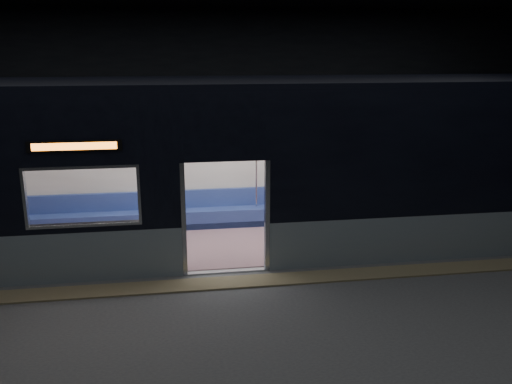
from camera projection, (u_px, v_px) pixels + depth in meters
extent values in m
cube|color=#47494C|center=(233.00, 298.00, 8.81)|extent=(24.00, 14.00, 0.01)
cube|color=black|center=(203.00, 102.00, 14.84)|extent=(24.00, 0.04, 5.00)
cube|color=#8C7F59|center=(230.00, 283.00, 9.33)|extent=(22.80, 0.50, 0.03)
cube|color=gray|center=(477.00, 235.00, 10.43)|extent=(8.30, 0.12, 0.90)
cube|color=black|center=(486.00, 153.00, 10.02)|extent=(8.30, 0.12, 2.30)
cube|color=black|center=(225.00, 128.00, 9.15)|extent=(1.40, 0.12, 1.15)
cube|color=#B7BABC|center=(184.00, 220.00, 9.45)|extent=(0.08, 0.14, 2.05)
cube|color=#B7BABC|center=(267.00, 216.00, 9.67)|extent=(0.08, 0.14, 2.05)
cube|color=black|center=(75.00, 146.00, 8.77)|extent=(1.50, 0.04, 0.18)
cube|color=orange|center=(75.00, 146.00, 8.76)|extent=(1.34, 0.03, 0.12)
cube|color=beige|center=(212.00, 155.00, 12.16)|extent=(18.00, 0.12, 3.20)
cube|color=black|center=(217.00, 83.00, 10.36)|extent=(18.00, 3.00, 0.15)
cube|color=#825E61|center=(219.00, 244.00, 11.19)|extent=(17.76, 2.76, 0.04)
cube|color=beige|center=(217.00, 131.00, 10.60)|extent=(17.76, 2.76, 0.10)
cube|color=#30408A|center=(215.00, 217.00, 12.20)|extent=(11.00, 0.48, 0.41)
cube|color=#30408A|center=(214.00, 198.00, 12.28)|extent=(11.00, 0.10, 0.40)
cube|color=#6E5059|center=(39.00, 263.00, 9.60)|extent=(4.40, 0.48, 0.41)
cube|color=#6E5059|center=(392.00, 243.00, 10.59)|extent=(4.40, 0.48, 0.41)
cylinder|color=silver|center=(171.00, 207.00, 9.67)|extent=(0.04, 0.04, 2.26)
cylinder|color=silver|center=(171.00, 179.00, 11.83)|extent=(0.04, 0.04, 2.26)
cylinder|color=silver|center=(275.00, 203.00, 9.96)|extent=(0.04, 0.04, 2.26)
cylinder|color=silver|center=(256.00, 176.00, 12.12)|extent=(0.04, 0.04, 2.26)
cylinder|color=silver|center=(213.00, 143.00, 11.73)|extent=(11.00, 0.03, 0.03)
cube|color=black|center=(287.00, 205.00, 12.16)|extent=(0.17, 0.46, 0.16)
cube|color=black|center=(295.00, 204.00, 12.19)|extent=(0.17, 0.46, 0.16)
cylinder|color=black|center=(288.00, 219.00, 12.03)|extent=(0.11, 0.11, 0.43)
cylinder|color=black|center=(297.00, 219.00, 12.06)|extent=(0.11, 0.11, 0.43)
cube|color=pink|center=(289.00, 201.00, 12.35)|extent=(0.39, 0.21, 0.19)
cylinder|color=pink|center=(289.00, 187.00, 12.29)|extent=(0.39, 0.39, 0.51)
sphere|color=tan|center=(290.00, 171.00, 12.18)|extent=(0.20, 0.20, 0.20)
sphere|color=black|center=(289.00, 169.00, 12.21)|extent=(0.21, 0.21, 0.21)
cube|color=black|center=(292.00, 199.00, 12.07)|extent=(0.30, 0.28, 0.13)
cube|color=white|center=(305.00, 157.00, 12.42)|extent=(1.09, 0.03, 0.71)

